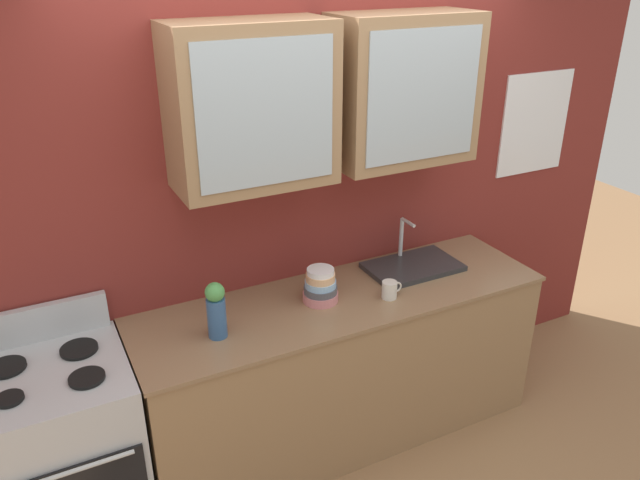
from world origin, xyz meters
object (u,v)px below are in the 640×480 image
vase (216,310)px  cup_near_sink (390,290)px  bowl_stack (320,286)px  stove_range (64,453)px  sink_faucet (412,266)px

vase → cup_near_sink: bearing=-4.0°
bowl_stack → cup_near_sink: (0.34, -0.14, -0.04)m
vase → cup_near_sink: size_ratio=2.44×
stove_range → bowl_stack: bowl_stack is taller
stove_range → vase: (0.76, -0.05, 0.60)m
vase → cup_near_sink: (0.93, -0.06, -0.10)m
sink_faucet → vase: bearing=-172.8°
stove_range → sink_faucet: (1.99, 0.10, 0.47)m
stove_range → sink_faucet: bearing=2.9°
stove_range → bowl_stack: 1.45m
cup_near_sink → stove_range: bearing=176.0°
stove_range → cup_near_sink: size_ratio=9.30×
stove_range → vase: vase is taller
sink_faucet → bowl_stack: bearing=-172.9°
stove_range → sink_faucet: size_ratio=2.05×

